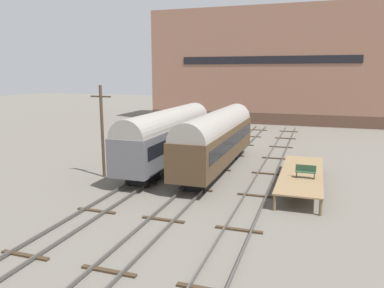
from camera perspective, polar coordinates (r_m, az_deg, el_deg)
ground_plane at (r=30.15m, az=2.26°, el=-5.35°), size 200.00×200.00×0.00m
track_left at (r=31.59m, az=-5.51°, el=-4.37°), size 2.60×60.00×0.26m
track_middle at (r=30.11m, az=2.26°, el=-5.09°), size 2.60×60.00×0.26m
track_right at (r=29.24m, az=10.68°, el=-5.77°), size 2.60×60.00×0.26m
train_car_brown at (r=32.40m, az=3.83°, el=1.11°), size 2.99×16.73×5.17m
train_car_grey at (r=33.44m, az=-3.71°, el=1.46°), size 2.98×16.02×5.21m
station_platform at (r=28.98m, az=16.35°, el=-4.38°), size 3.02×11.32×1.11m
bench at (r=27.53m, az=16.93°, el=-3.97°), size 1.40×0.40×0.91m
person_worker at (r=29.78m, az=-3.52°, el=-3.45°), size 0.32×0.32×1.76m
utility_pole at (r=30.85m, az=-13.52°, el=2.10°), size 1.80×0.24×7.44m
warehouse_building at (r=67.56m, az=11.97°, el=11.48°), size 39.99×11.68×18.79m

